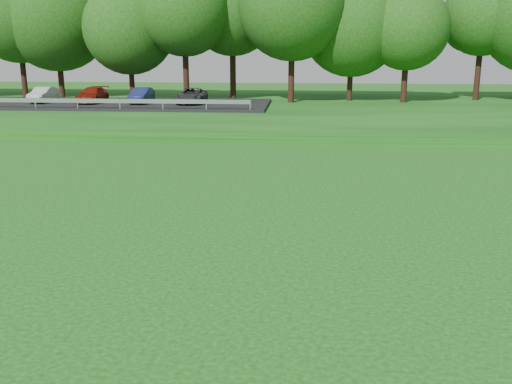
{
  "coord_description": "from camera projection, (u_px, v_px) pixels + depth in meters",
  "views": [
    {
      "loc": [
        -9.34,
        -11.5,
        5.27
      ],
      "look_at": [
        -10.57,
        3.75,
        1.3
      ],
      "focal_mm": 40.0,
      "sensor_mm": 36.0,
      "label": 1
    }
  ],
  "objects": [
    {
      "name": "walking_path",
      "position": [
        474.0,
        144.0,
        30.98
      ],
      "size": [
        130.0,
        1.6,
        0.04
      ],
      "primitive_type": "cube",
      "color": "gray",
      "rests_on": "ground"
    },
    {
      "name": "berm",
      "position": [
        422.0,
        110.0,
        44.42
      ],
      "size": [
        130.0,
        30.0,
        0.6
      ],
      "primitive_type": "cube",
      "color": "#0D4310",
      "rests_on": "ground"
    },
    {
      "name": "treeline",
      "position": [
        419.0,
        8.0,
        46.32
      ],
      "size": [
        104.0,
        7.0,
        15.0
      ],
      "primitive_type": null,
      "color": "#0F4110",
      "rests_on": "berm"
    },
    {
      "name": "parking_lot",
      "position": [
        120.0,
        100.0,
        44.93
      ],
      "size": [
        24.0,
        9.0,
        1.38
      ],
      "color": "black",
      "rests_on": "berm"
    }
  ]
}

